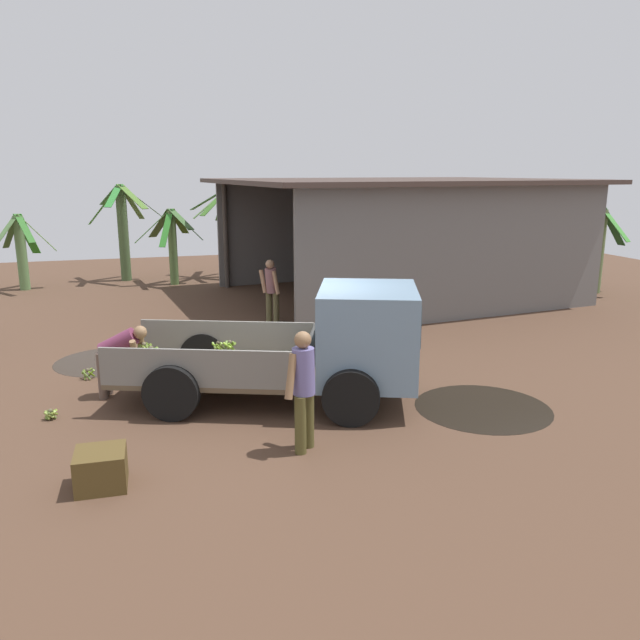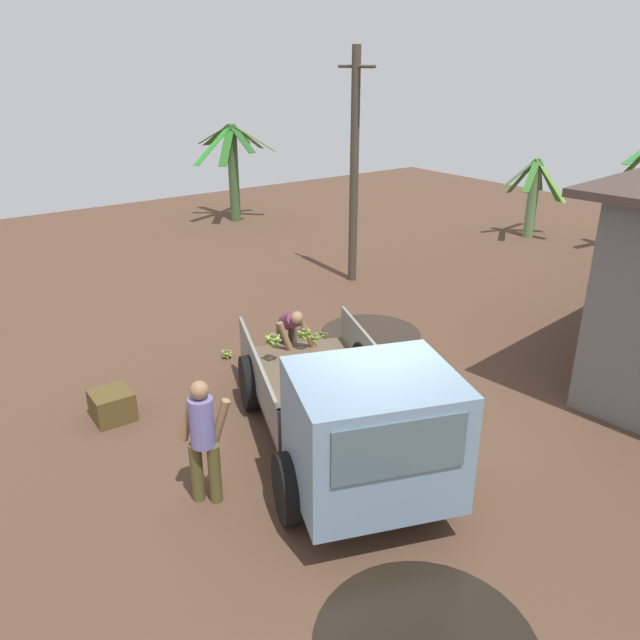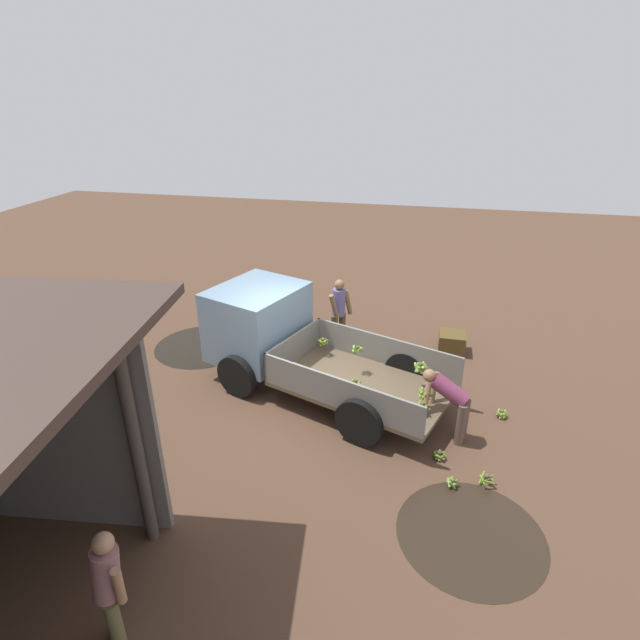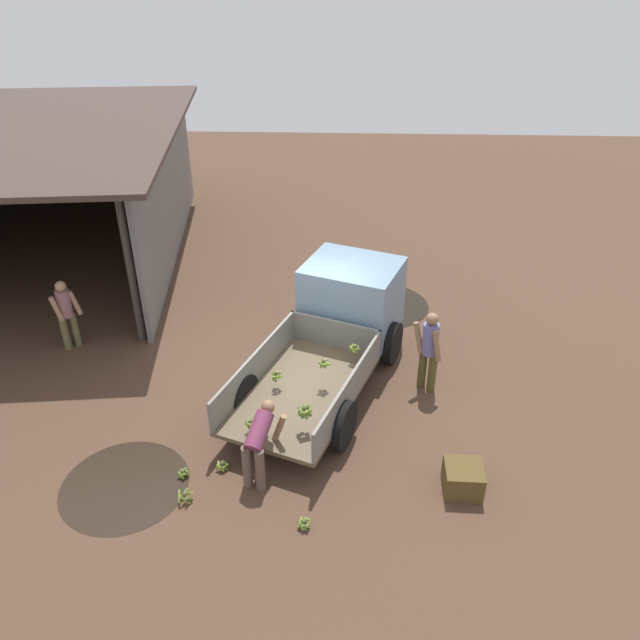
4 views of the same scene
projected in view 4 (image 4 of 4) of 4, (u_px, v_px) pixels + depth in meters
ground at (300, 373)px, 12.28m from camera, size 36.00×36.00×0.00m
mud_patch_0 at (125, 485)px, 9.75m from camera, size 2.00×2.00×0.01m
mud_patch_1 at (382, 305)px, 14.57m from camera, size 2.14×2.14×0.01m
cargo_truck at (343, 315)px, 12.25m from camera, size 5.10×3.39×1.88m
warehouse_shed at (31, 158)px, 15.93m from camera, size 10.63×8.89×3.43m
banana_palm_3 at (151, 144)px, 21.24m from camera, size 2.19×1.98×2.59m
person_foreground_visitor at (429, 348)px, 11.42m from camera, size 0.53×0.56×1.65m
person_worker_loading at (259, 440)px, 9.56m from camera, size 0.85×0.70×1.21m
person_bystander_near_shed at (66, 311)px, 12.63m from camera, size 0.52×0.53×1.57m
banana_bunch_on_ground_0 at (222, 465)px, 10.01m from camera, size 0.22×0.21×0.17m
banana_bunch_on_ground_1 at (304, 523)px, 9.01m from camera, size 0.20×0.20×0.17m
banana_bunch_on_ground_2 at (183, 472)px, 9.87m from camera, size 0.20×0.20×0.16m
banana_bunch_on_ground_3 at (185, 496)px, 9.42m from camera, size 0.25×0.25×0.20m
wooden_crate_0 at (463, 479)px, 9.58m from camera, size 0.59×0.59×0.45m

